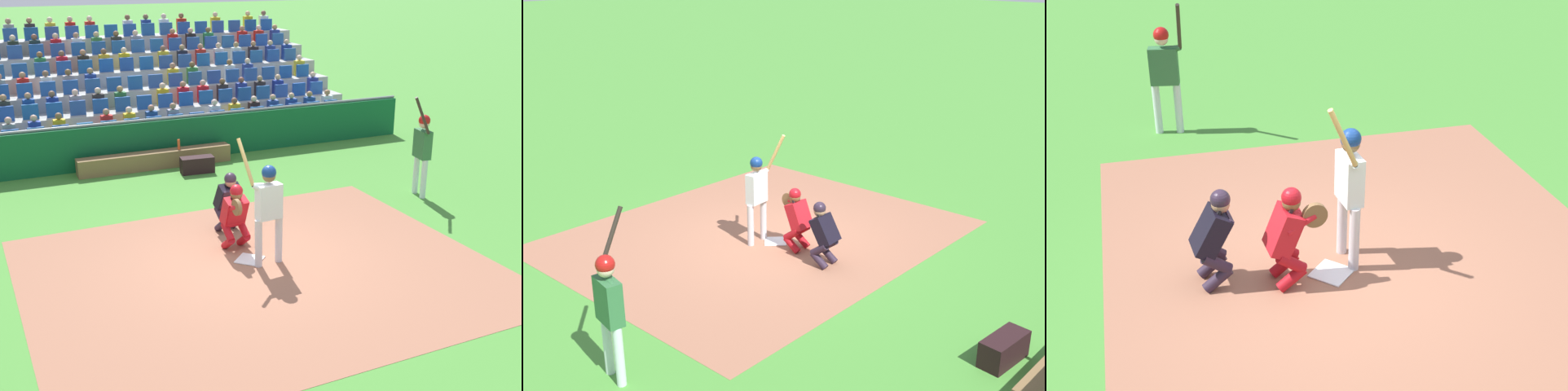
% 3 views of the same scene
% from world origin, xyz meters
% --- Properties ---
extents(ground_plane, '(160.00, 160.00, 0.00)m').
position_xyz_m(ground_plane, '(0.00, 0.00, 0.00)').
color(ground_plane, '#458A33').
extents(infield_dirt_patch, '(7.96, 6.61, 0.01)m').
position_xyz_m(infield_dirt_patch, '(0.00, 0.50, 0.00)').
color(infield_dirt_patch, '#99634A').
rests_on(infield_dirt_patch, ground_plane).
extents(home_plate_marker, '(0.62, 0.62, 0.02)m').
position_xyz_m(home_plate_marker, '(0.00, 0.00, 0.02)').
color(home_plate_marker, white).
rests_on(home_plate_marker, infield_dirt_patch).
extents(batter_at_plate, '(0.71, 0.53, 2.26)m').
position_xyz_m(batter_at_plate, '(-0.23, 0.27, 1.14)').
color(batter_at_plate, silver).
rests_on(batter_at_plate, ground_plane).
extents(catcher_crouching, '(0.49, 0.74, 1.30)m').
position_xyz_m(catcher_crouching, '(0.04, -0.55, 0.72)').
color(catcher_crouching, '#AE1119').
rests_on(catcher_crouching, ground_plane).
extents(home_plate_umpire, '(0.49, 0.52, 1.26)m').
position_xyz_m(home_plate_umpire, '(-0.16, -1.39, 0.69)').
color(home_plate_umpire, '#2C1F2F').
rests_on(home_plate_umpire, ground_plane).
extents(on_deck_batter, '(0.66, 0.58, 2.36)m').
position_xyz_m(on_deck_batter, '(-4.91, -1.60, 1.19)').
color(on_deck_batter, silver).
rests_on(on_deck_batter, ground_plane).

